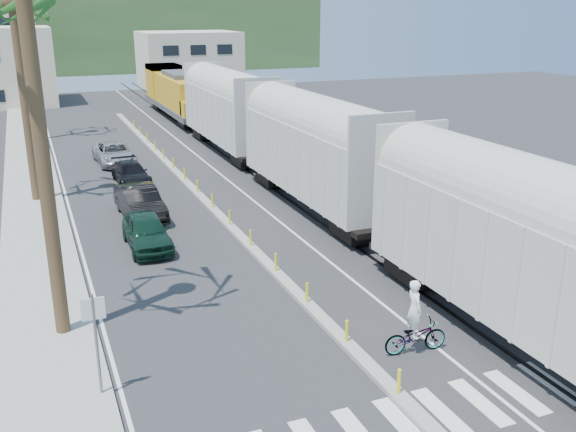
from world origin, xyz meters
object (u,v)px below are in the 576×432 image
object	(u,v)px
car_second	(140,202)
cyclist	(415,329)
street_sign	(95,331)
car_lead	(147,232)

from	to	relation	value
car_second	cyclist	world-z (taller)	cyclist
car_second	cyclist	xyz separation A→B (m)	(5.32, -16.26, -0.03)
street_sign	cyclist	distance (m)	9.15
street_sign	car_second	bearing A→B (deg)	76.33
street_sign	car_lead	world-z (taller)	street_sign
car_lead	cyclist	xyz separation A→B (m)	(5.79, -11.93, 0.02)
car_second	cyclist	size ratio (longest dim) A/B	2.06
car_second	car_lead	bearing A→B (deg)	-100.30
cyclist	car_lead	bearing A→B (deg)	31.60
car_lead	cyclist	bearing A→B (deg)	-63.88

